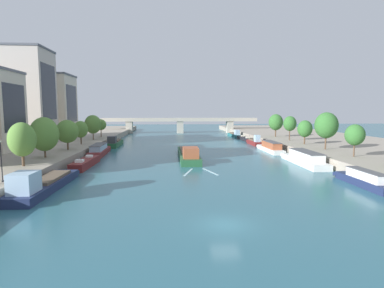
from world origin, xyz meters
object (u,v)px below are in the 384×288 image
moored_boat_right_far (271,147)px  moored_boat_right_near (254,142)px  tree_left_past_mid (44,134)px  lamppost_left_bank (1,159)px  moored_boat_left_lone (43,184)px  tree_left_distant (93,124)px  tree_left_end_of_row (81,129)px  tree_right_far (290,124)px  moored_boat_right_end (234,134)px  tree_left_third (22,140)px  tree_left_far (101,125)px  moored_boat_right_downstream (245,139)px  tree_left_second (67,131)px  moored_boat_right_midway (363,179)px  tree_right_midway (326,125)px  moored_boat_left_gap_after (99,150)px  tree_right_distant (355,135)px  tree_right_nearest (305,129)px  moored_boat_left_near (115,143)px  barge_midriver (188,154)px  moored_boat_right_second (304,158)px  bridge_far (180,123)px  tree_right_third (276,122)px  moored_boat_left_upstream (86,163)px

moored_boat_right_far → moored_boat_right_near: bearing=89.9°
tree_left_past_mid → lamppost_left_bank: bearing=-82.3°
moored_boat_left_lone → tree_left_distant: bearing=96.4°
tree_left_end_of_row → tree_right_far: 54.10m
moored_boat_right_far → moored_boat_right_end: bearing=89.5°
tree_left_third → tree_left_far: size_ratio=1.18×
moored_boat_right_downstream → tree_left_second: tree_left_second is taller
moored_boat_right_midway → tree_right_midway: 25.23m
moored_boat_left_gap_after → tree_left_far: bearing=101.3°
tree_right_distant → tree_right_nearest: tree_right_nearest is taller
moored_boat_right_far → tree_right_nearest: tree_right_nearest is taller
moored_boat_right_near → lamppost_left_bank: 67.63m
moored_boat_right_midway → lamppost_left_bank: 44.71m
tree_left_third → tree_left_far: (0.33, 50.19, -0.15)m
tree_left_past_mid → tree_right_far: tree_left_past_mid is taller
moored_boat_right_far → moored_boat_right_near: (0.03, 14.69, -0.12)m
tree_left_distant → tree_right_midway: bearing=-25.1°
moored_boat_left_near → lamppost_left_bank: (-3.57, -51.44, 3.54)m
barge_midriver → moored_boat_right_midway: 33.05m
moored_boat_left_near → tree_right_nearest: tree_right_nearest is taller
tree_left_end_of_row → moored_boat_right_downstream: bearing=29.2°
tree_left_end_of_row → lamppost_left_bank: bearing=-86.7°
moored_boat_right_second → bridge_far: bridge_far is taller
moored_boat_right_second → tree_left_distant: bearing=145.4°
tree_left_far → tree_left_distant: bearing=-90.5°
barge_midriver → tree_right_nearest: bearing=16.5°
moored_boat_right_end → tree_left_distant: bearing=-147.7°
tree_left_second → tree_right_nearest: tree_left_second is taller
tree_right_third → lamppost_left_bank: size_ratio=1.46×
tree_left_far → tree_right_nearest: size_ratio=0.94×
moored_boat_left_upstream → bridge_far: (19.79, 81.15, 3.66)m
tree_right_midway → bridge_far: tree_right_midway is taller
moored_boat_right_downstream → tree_left_third: (-46.78, -55.31, 5.20)m
moored_boat_left_near → moored_boat_left_upstream: bearing=-89.3°
moored_boat_right_far → tree_left_far: (-45.66, 23.64, 4.56)m
tree_left_end_of_row → bridge_far: tree_left_end_of_row is taller
moored_boat_left_gap_after → tree_right_midway: 49.55m
moored_boat_left_lone → moored_boat_right_downstream: moored_boat_left_lone is taller
tree_left_past_mid → tree_right_distant: (53.92, -2.93, -0.21)m
moored_boat_right_midway → tree_left_far: size_ratio=2.06×
moored_boat_right_near → tree_right_midway: 27.64m
moored_boat_right_near → tree_right_nearest: 18.29m
moored_boat_right_second → tree_right_nearest: size_ratio=2.83×
moored_boat_right_second → tree_right_third: bearing=78.3°
moored_boat_left_near → moored_boat_left_lone: bearing=-90.3°
moored_boat_left_gap_after → tree_right_nearest: size_ratio=2.54×
moored_boat_left_upstream → tree_left_end_of_row: 21.32m
tree_right_midway → tree_right_nearest: 10.06m
moored_boat_left_near → moored_boat_right_far: moored_boat_left_near is taller
moored_boat_right_near → tree_right_far: 11.64m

